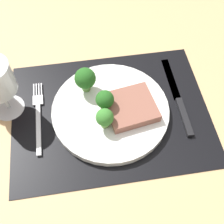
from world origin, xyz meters
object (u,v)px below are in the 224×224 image
(steak, at_px, (131,107))
(knife, at_px, (179,101))
(plate, at_px, (110,111))
(fork, at_px, (38,116))

(steak, relative_size, knife, 0.46)
(plate, xyz_separation_m, knife, (0.16, 0.01, -0.00))
(plate, bearing_deg, knife, 1.87)
(plate, xyz_separation_m, fork, (-0.16, 0.01, -0.01))
(knife, bearing_deg, plate, -175.77)
(steak, xyz_separation_m, knife, (0.12, 0.01, -0.02))
(plate, bearing_deg, fork, 175.03)
(plate, relative_size, steak, 2.51)
(plate, relative_size, fork, 1.38)
(fork, relative_size, knife, 0.83)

